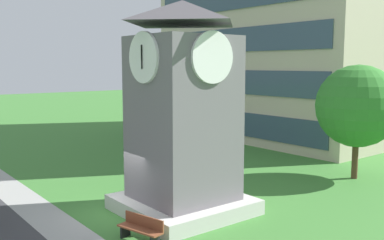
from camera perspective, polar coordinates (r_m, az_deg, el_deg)
name	(u,v)px	position (r m, az deg, el deg)	size (l,w,h in m)	color
ground_plane	(121,214)	(18.70, -9.19, -11.95)	(160.00, 160.00, 0.00)	#3D7A33
kerb_strip	(61,228)	(17.68, -16.71, -13.30)	(120.00, 1.60, 0.01)	#9E9E99
clock_tower	(183,121)	(17.90, -1.22, -0.19)	(4.80, 4.80, 8.64)	slate
park_bench	(141,228)	(15.76, -6.65, -13.83)	(1.86, 0.91, 0.88)	brown
tree_streetside	(357,106)	(24.85, 20.72, 1.70)	(4.39, 4.39, 6.13)	#513823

